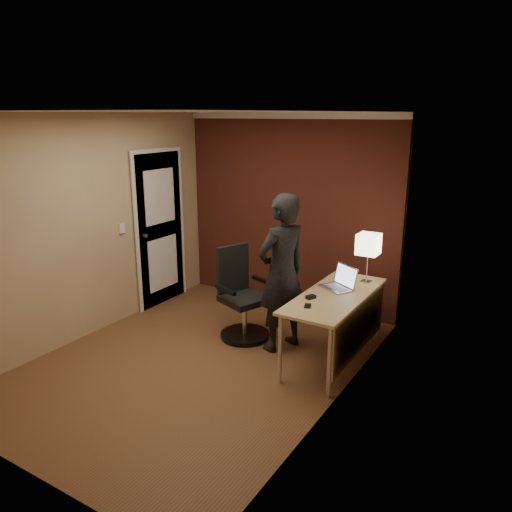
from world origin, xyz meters
name	(u,v)px	position (x,y,z in m)	size (l,w,h in m)	color
room	(255,206)	(-0.27, 1.54, 1.37)	(4.00, 4.00, 4.00)	brown
desk	(341,307)	(1.25, 0.72, 0.60)	(0.60, 1.50, 0.73)	#D7BB7C
desk_lamp	(368,245)	(1.32, 1.25, 1.15)	(0.22, 0.22, 0.54)	silver
laptop	(341,282)	(1.15, 0.93, 0.79)	(0.42, 0.39, 0.23)	silver
mouse	(311,297)	(1.02, 0.48, 0.75)	(0.06, 0.10, 0.03)	black
phone	(308,306)	(1.09, 0.28, 0.73)	(0.06, 0.12, 0.01)	black
office_chair	(241,299)	(0.04, 0.73, 0.45)	(0.60, 0.65, 1.03)	black
person	(282,273)	(0.58, 0.70, 0.86)	(0.62, 0.41, 1.71)	black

